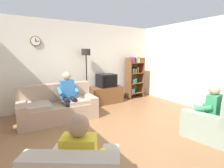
# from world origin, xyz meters

# --- Properties ---
(ground_plane) EXTENTS (12.00, 12.00, 0.00)m
(ground_plane) POSITION_xyz_m (0.00, 0.00, 0.00)
(ground_plane) COLOR #8C603D
(back_wall_assembly) EXTENTS (6.20, 0.17, 2.70)m
(back_wall_assembly) POSITION_xyz_m (-0.00, 2.66, 1.35)
(back_wall_assembly) COLOR silver
(back_wall_assembly) RESTS_ON ground_plane
(right_wall) EXTENTS (0.12, 5.80, 2.70)m
(right_wall) POSITION_xyz_m (2.86, 0.00, 1.35)
(right_wall) COLOR silver
(right_wall) RESTS_ON ground_plane
(couch) EXTENTS (1.94, 0.97, 0.90)m
(couch) POSITION_xyz_m (-1.10, 1.60, 0.31)
(couch) COLOR tan
(couch) RESTS_ON ground_plane
(tv_stand) EXTENTS (1.10, 0.56, 0.58)m
(tv_stand) POSITION_xyz_m (0.71, 2.25, 0.29)
(tv_stand) COLOR brown
(tv_stand) RESTS_ON ground_plane
(tv) EXTENTS (0.60, 0.49, 0.44)m
(tv) POSITION_xyz_m (0.71, 2.23, 0.80)
(tv) COLOR black
(tv) RESTS_ON tv_stand
(bookshelf) EXTENTS (0.68, 0.36, 1.58)m
(bookshelf) POSITION_xyz_m (1.97, 2.32, 0.86)
(bookshelf) COLOR brown
(bookshelf) RESTS_ON ground_plane
(floor_lamp) EXTENTS (0.28, 0.28, 1.85)m
(floor_lamp) POSITION_xyz_m (0.03, 2.35, 1.45)
(floor_lamp) COLOR black
(floor_lamp) RESTS_ON ground_plane
(armchair_near_bookshelf) EXTENTS (0.94, 1.01, 0.90)m
(armchair_near_bookshelf) POSITION_xyz_m (1.30, -1.02, 0.29)
(armchair_near_bookshelf) COLOR gray
(armchair_near_bookshelf) RESTS_ON ground_plane
(person_on_couch) EXTENTS (0.53, 0.55, 1.24)m
(person_on_couch) POSITION_xyz_m (-0.85, 1.49, 0.70)
(person_on_couch) COLOR #3372B2
(person_on_couch) RESTS_ON ground_plane
(person_in_left_armchair) EXTENTS (0.61, 0.64, 1.12)m
(person_in_left_armchair) POSITION_xyz_m (-1.54, -1.16, 0.60)
(person_in_left_armchair) COLOR yellow
(person_in_left_armchair) RESTS_ON ground_plane
(person_in_right_armchair) EXTENTS (0.56, 0.58, 1.12)m
(person_in_right_armchair) POSITION_xyz_m (1.28, -0.94, 0.60)
(person_in_right_armchair) COLOR #338C59
(person_in_right_armchair) RESTS_ON ground_plane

